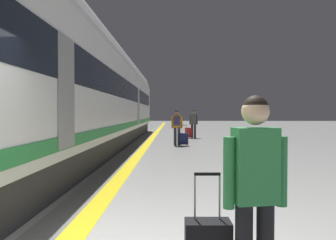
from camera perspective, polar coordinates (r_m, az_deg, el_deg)
The scene contains 8 objects.
safety_line_strip at distance 13.06m, azimuth -4.70°, elevation -5.48°, with size 0.36×80.00×0.01m, color yellow.
tactile_edge_band at distance 13.10m, azimuth -6.20°, elevation -5.47°, with size 0.64×80.00×0.01m, color slate.
high_speed_train at distance 11.98m, azimuth -15.67°, elevation 5.86°, with size 2.94×36.32×4.97m.
traveller_foreground at distance 2.70m, azimuth 14.84°, elevation -10.83°, with size 0.52×0.25×1.67m.
passenger_near at distance 15.48m, azimuth 1.57°, elevation -0.74°, with size 0.52×0.34×1.68m.
suitcase_near at distance 15.38m, azimuth 2.77°, elevation -3.27°, with size 0.40×0.27×0.97m.
passenger_mid at distance 20.16m, azimuth 4.45°, elevation -0.27°, with size 0.52×0.30×1.72m.
suitcase_mid at distance 19.96m, azimuth 3.57°, elevation -2.17°, with size 0.44×0.39×0.64m.
Camera 1 is at (0.59, -2.91, 1.53)m, focal length 35.17 mm.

